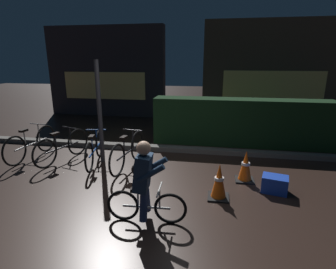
{
  "coord_description": "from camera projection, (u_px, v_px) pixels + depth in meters",
  "views": [
    {
      "loc": [
        1.08,
        -4.37,
        2.32
      ],
      "look_at": [
        0.2,
        0.6,
        0.9
      ],
      "focal_mm": 28.64,
      "sensor_mm": 36.0,
      "label": 1
    }
  ],
  "objects": [
    {
      "name": "street_post",
      "position": [
        100.0,
        113.0,
        6.02
      ],
      "size": [
        0.1,
        0.1,
        2.32
      ],
      "primitive_type": "cylinder",
      "color": "#2D2D33",
      "rests_on": "ground"
    },
    {
      "name": "parked_bike_leftmost",
      "position": [
        31.0,
        144.0,
        6.46
      ],
      "size": [
        0.46,
        1.72,
        0.79
      ],
      "rotation": [
        0.0,
        0.0,
        1.48
      ],
      "color": "black",
      "rests_on": "ground"
    },
    {
      "name": "sidewalk_curb",
      "position": [
        171.0,
        149.0,
        7.02
      ],
      "size": [
        12.0,
        0.24,
        0.12
      ],
      "primitive_type": "cube",
      "color": "#56544F",
      "rests_on": "ground"
    },
    {
      "name": "parked_bike_center_left",
      "position": [
        95.0,
        149.0,
        6.11
      ],
      "size": [
        0.47,
        1.6,
        0.75
      ],
      "rotation": [
        0.0,
        0.0,
        1.78
      ],
      "color": "black",
      "rests_on": "ground"
    },
    {
      "name": "traffic_cone_far",
      "position": [
        246.0,
        166.0,
        5.24
      ],
      "size": [
        0.36,
        0.36,
        0.62
      ],
      "color": "black",
      "rests_on": "ground"
    },
    {
      "name": "parked_bike_center_right",
      "position": [
        128.0,
        152.0,
        5.9
      ],
      "size": [
        0.46,
        1.72,
        0.79
      ],
      "rotation": [
        0.0,
        0.0,
        1.45
      ],
      "color": "black",
      "rests_on": "ground"
    },
    {
      "name": "traffic_cone_near",
      "position": [
        219.0,
        182.0,
        4.57
      ],
      "size": [
        0.36,
        0.36,
        0.63
      ],
      "color": "black",
      "rests_on": "ground"
    },
    {
      "name": "parked_bike_left_mid",
      "position": [
        62.0,
        147.0,
        6.27
      ],
      "size": [
        0.55,
        1.59,
        0.76
      ],
      "rotation": [
        0.0,
        0.0,
        1.29
      ],
      "color": "black",
      "rests_on": "ground"
    },
    {
      "name": "blue_crate",
      "position": [
        275.0,
        184.0,
        4.83
      ],
      "size": [
        0.5,
        0.41,
        0.3
      ],
      "primitive_type": "cube",
      "rotation": [
        0.0,
        0.0,
        -0.24
      ],
      "color": "#193DB7",
      "rests_on": "ground"
    },
    {
      "name": "cyclist",
      "position": [
        144.0,
        182.0,
        3.83
      ],
      "size": [
        1.19,
        0.5,
        1.25
      ],
      "rotation": [
        0.0,
        0.0,
        0.05
      ],
      "color": "black",
      "rests_on": "ground"
    },
    {
      "name": "ground_plane",
      "position": [
        152.0,
        189.0,
        4.95
      ],
      "size": [
        40.0,
        40.0,
        0.0
      ],
      "primitive_type": "plane",
      "color": "black"
    },
    {
      "name": "storefront_right",
      "position": [
        273.0,
        70.0,
        10.71
      ],
      "size": [
        5.53,
        0.54,
        3.84
      ],
      "color": "#42382D",
      "rests_on": "ground"
    },
    {
      "name": "hedge_row",
      "position": [
        240.0,
        122.0,
        7.42
      ],
      "size": [
        4.8,
        0.7,
        1.29
      ],
      "primitive_type": "cube",
      "color": "black",
      "rests_on": "ground"
    },
    {
      "name": "storefront_left",
      "position": [
        106.0,
        72.0,
        11.2
      ],
      "size": [
        4.96,
        0.54,
        3.64
      ],
      "color": "#262328",
      "rests_on": "ground"
    }
  ]
}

